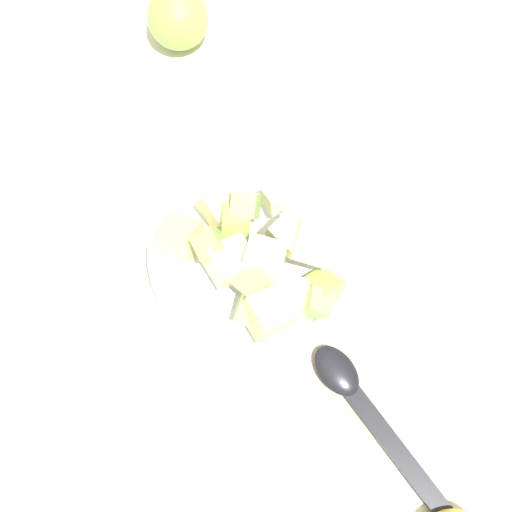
{
  "coord_description": "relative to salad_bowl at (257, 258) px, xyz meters",
  "views": [
    {
      "loc": [
        0.17,
        -0.05,
        0.57
      ],
      "look_at": [
        0.0,
        0.01,
        0.04
      ],
      "focal_mm": 38.49,
      "sensor_mm": 36.0,
      "label": 1
    }
  ],
  "objects": [
    {
      "name": "salad_bowl",
      "position": [
        0.0,
        0.0,
        0.0
      ],
      "size": [
        0.22,
        0.22,
        0.11
      ],
      "color": "white",
      "rests_on": "placemat"
    },
    {
      "name": "whole_apple",
      "position": [
        -0.32,
        0.02,
        -0.0
      ],
      "size": [
        0.07,
        0.07,
        0.09
      ],
      "color": "#8CB74C",
      "rests_on": "ground_plane"
    },
    {
      "name": "placemat",
      "position": [
        -0.01,
        -0.01,
        -0.04
      ],
      "size": [
        0.42,
        0.3,
        0.01
      ],
      "primitive_type": "cube",
      "color": "tan",
      "rests_on": "ground_plane"
    },
    {
      "name": "serving_spoon",
      "position": [
        0.17,
        0.05,
        -0.03
      ],
      "size": [
        0.21,
        0.08,
        0.01
      ],
      "color": "black",
      "rests_on": "placemat"
    },
    {
      "name": "ground_plane",
      "position": [
        -0.01,
        -0.01,
        -0.04
      ],
      "size": [
        2.4,
        2.4,
        0.0
      ],
      "primitive_type": "plane",
      "color": "silver"
    }
  ]
}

